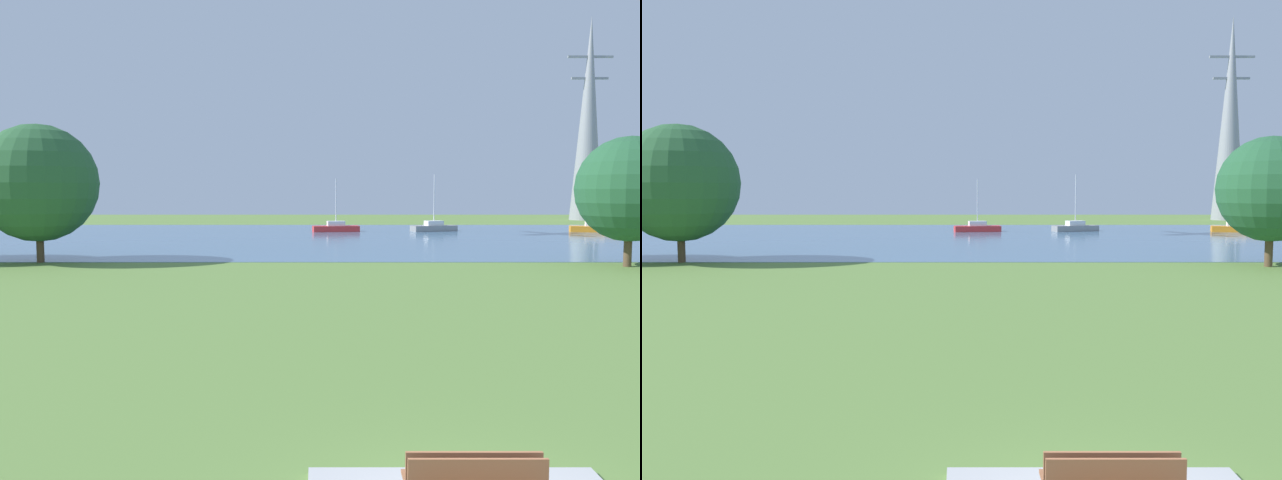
{
  "view_description": "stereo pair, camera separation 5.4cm",
  "coord_description": "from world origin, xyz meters",
  "views": [
    {
      "loc": [
        -2.02,
        -7.89,
        4.42
      ],
      "look_at": [
        -1.98,
        19.61,
        2.2
      ],
      "focal_mm": 35.4,
      "sensor_mm": 36.0,
      "label": 1
    },
    {
      "loc": [
        -1.97,
        -7.89,
        4.42
      ],
      "look_at": [
        -1.98,
        19.61,
        2.2
      ],
      "focal_mm": 35.4,
      "sensor_mm": 36.0,
      "label": 2
    }
  ],
  "objects": [
    {
      "name": "tree_east_far",
      "position": [
        15.59,
        27.96,
        4.43
      ],
      "size": [
        6.0,
        6.0,
        7.44
      ],
      "color": "brown",
      "rests_on": "ground"
    },
    {
      "name": "sailboat_red",
      "position": [
        -0.36,
        57.55,
        0.45
      ],
      "size": [
        4.96,
        2.15,
        5.51
      ],
      "color": "red",
      "rests_on": "water_surface"
    },
    {
      "name": "electricity_pylon",
      "position": [
        36.25,
        82.93,
        14.45
      ],
      "size": [
        6.4,
        4.4,
        28.88
      ],
      "color": "gray",
      "rests_on": "ground"
    },
    {
      "name": "ground_plane",
      "position": [
        0.0,
        22.0,
        0.0
      ],
      "size": [
        160.0,
        160.0,
        0.0
      ],
      "primitive_type": "plane",
      "color": "olive"
    },
    {
      "name": "sailboat_orange",
      "position": [
        26.31,
        56.94,
        0.46
      ],
      "size": [
        5.02,
        2.69,
        6.84
      ],
      "color": "orange",
      "rests_on": "water_surface"
    },
    {
      "name": "sailboat_gray",
      "position": [
        9.95,
        58.23,
        0.45
      ],
      "size": [
        5.03,
        2.82,
        5.93
      ],
      "color": "gray",
      "rests_on": "water_surface"
    },
    {
      "name": "tree_west_far",
      "position": [
        -18.97,
        30.08,
        4.79
      ],
      "size": [
        7.06,
        7.06,
        8.32
      ],
      "color": "brown",
      "rests_on": "ground"
    },
    {
      "name": "water_surface",
      "position": [
        0.0,
        50.0,
        0.01
      ],
      "size": [
        140.0,
        40.0,
        0.02
      ],
      "primitive_type": "cube",
      "color": "#496F90",
      "rests_on": "ground"
    }
  ]
}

